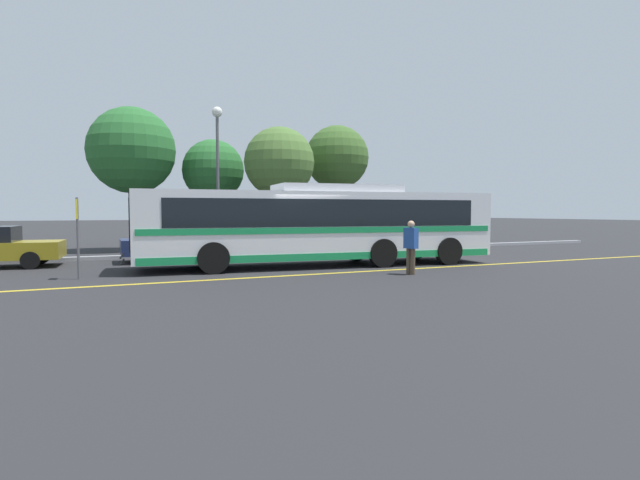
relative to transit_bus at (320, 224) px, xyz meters
The scene contains 12 objects.
ground_plane 1.71m from the transit_bus, behind, with size 220.00×220.00×0.00m, color #262628.
lane_strip_0 2.66m from the transit_bus, 90.42° to the right, with size 0.20×32.63×0.01m, color gold.
curb_strip 5.79m from the transit_bus, 90.16° to the left, with size 40.63×0.36×0.15m, color #99999E.
transit_bus is the anchor object (origin of this frame).
parked_car_1 6.03m from the transit_bus, 140.16° to the left, with size 3.93×2.04×1.47m.
pedestrian_0 3.80m from the transit_bus, 66.24° to the right, with size 0.33×0.47×1.66m.
bus_stop_sign 7.83m from the transit_bus, behind, with size 0.07×0.40×2.34m.
street_lamp 7.98m from the transit_bus, 106.95° to the left, with size 0.49×0.49×6.79m.
tree_0 10.96m from the transit_bus, 60.73° to the left, with size 3.55×3.55×6.76m.
tree_1 8.04m from the transit_bus, 81.74° to the left, with size 3.51×3.51×6.16m.
tree_2 12.08m from the transit_bus, 119.32° to the left, with size 4.23×4.23×7.07m.
tree_3 10.73m from the transit_bus, 99.01° to the left, with size 3.23×3.23×5.76m.
Camera 1 is at (-6.48, -16.20, 1.93)m, focal length 28.00 mm.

